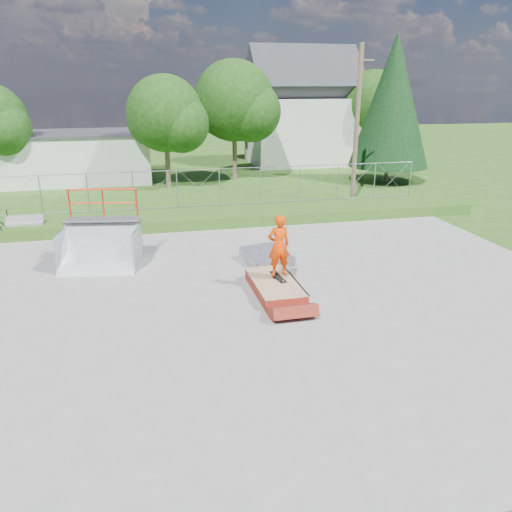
{
  "coord_description": "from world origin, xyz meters",
  "views": [
    {
      "loc": [
        -3.5,
        -12.83,
        6.09
      ],
      "look_at": [
        -0.32,
        1.19,
        1.1
      ],
      "focal_mm": 35.0,
      "sensor_mm": 36.0,
      "label": 1
    }
  ],
  "objects_px": {
    "grind_box": "(275,287)",
    "quarter_pipe": "(99,232)",
    "skater": "(279,248)",
    "flat_bank_ramp": "(267,257)"
  },
  "relations": [
    {
      "from": "grind_box",
      "to": "skater",
      "type": "xyz_separation_m",
      "value": [
        0.15,
        0.16,
        1.19
      ]
    },
    {
      "from": "flat_bank_ramp",
      "to": "skater",
      "type": "distance_m",
      "value": 2.73
    },
    {
      "from": "quarter_pipe",
      "to": "flat_bank_ramp",
      "type": "height_order",
      "value": "quarter_pipe"
    },
    {
      "from": "grind_box",
      "to": "quarter_pipe",
      "type": "height_order",
      "value": "quarter_pipe"
    },
    {
      "from": "grind_box",
      "to": "quarter_pipe",
      "type": "relative_size",
      "value": 1.05
    },
    {
      "from": "quarter_pipe",
      "to": "skater",
      "type": "xyz_separation_m",
      "value": [
        5.46,
        -3.4,
        0.11
      ]
    },
    {
      "from": "flat_bank_ramp",
      "to": "skater",
      "type": "relative_size",
      "value": 0.86
    },
    {
      "from": "grind_box",
      "to": "quarter_pipe",
      "type": "bearing_deg",
      "value": 145.2
    },
    {
      "from": "grind_box",
      "to": "flat_bank_ramp",
      "type": "height_order",
      "value": "flat_bank_ramp"
    },
    {
      "from": "flat_bank_ramp",
      "to": "grind_box",
      "type": "bearing_deg",
      "value": -108.64
    }
  ]
}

